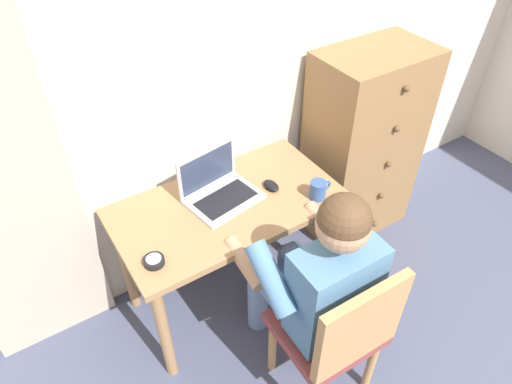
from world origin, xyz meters
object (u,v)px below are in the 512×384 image
object	(u,v)px
dresser	(363,146)
desk_clock	(154,261)
chair	(337,332)
person_seated	(315,276)
desk	(228,220)
laptop	(218,189)
computer_mouse	(271,186)
coffee_mug	(318,190)

from	to	relation	value
dresser	desk_clock	bearing A→B (deg)	-169.51
chair	person_seated	xyz separation A→B (m)	(0.00, 0.18, 0.18)
desk	laptop	distance (m)	0.18
laptop	computer_mouse	world-z (taller)	laptop
desk	chair	bearing A→B (deg)	-82.29
desk	coffee_mug	bearing A→B (deg)	-26.72
computer_mouse	desk	bearing A→B (deg)	173.75
chair	coffee_mug	xyz separation A→B (m)	(0.30, 0.54, 0.27)
chair	coffee_mug	distance (m)	0.67
dresser	computer_mouse	distance (m)	0.78
dresser	desk	bearing A→B (deg)	-173.68
dresser	laptop	xyz separation A→B (m)	(-1.01, -0.04, 0.16)
person_seated	chair	bearing A→B (deg)	-91.17
person_seated	laptop	size ratio (longest dim) A/B	3.16
person_seated	laptop	world-z (taller)	person_seated
desk	coffee_mug	xyz separation A→B (m)	(0.40, -0.20, 0.16)
laptop	coffee_mug	distance (m)	0.48
laptop	chair	bearing A→B (deg)	-82.29
person_seated	coffee_mug	size ratio (longest dim) A/B	9.92
dresser	desk_clock	world-z (taller)	dresser
chair	computer_mouse	xyz separation A→B (m)	(0.14, 0.72, 0.24)
desk	person_seated	bearing A→B (deg)	-79.42
computer_mouse	coffee_mug	distance (m)	0.24
desk_clock	coffee_mug	distance (m)	0.85
desk	dresser	world-z (taller)	dresser
laptop	desk_clock	size ratio (longest dim) A/B	4.19
desk	coffee_mug	size ratio (longest dim) A/B	9.23
dresser	laptop	distance (m)	1.03
desk_clock	coffee_mug	bearing A→B (deg)	-2.82
dresser	person_seated	xyz separation A→B (m)	(-0.90, -0.66, 0.07)
chair	desk	bearing A→B (deg)	97.71
person_seated	desk	bearing A→B (deg)	100.58
computer_mouse	coffee_mug	world-z (taller)	coffee_mug
computer_mouse	dresser	bearing A→B (deg)	7.54
laptop	desk_clock	distance (m)	0.50
chair	person_seated	distance (m)	0.26
desk	desk_clock	xyz separation A→B (m)	(-0.45, -0.16, 0.13)
desk	desk_clock	size ratio (longest dim) A/B	12.30
laptop	dresser	bearing A→B (deg)	2.48
desk	computer_mouse	size ratio (longest dim) A/B	11.07
desk	chair	size ratio (longest dim) A/B	1.27
person_seated	computer_mouse	bearing A→B (deg)	75.33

